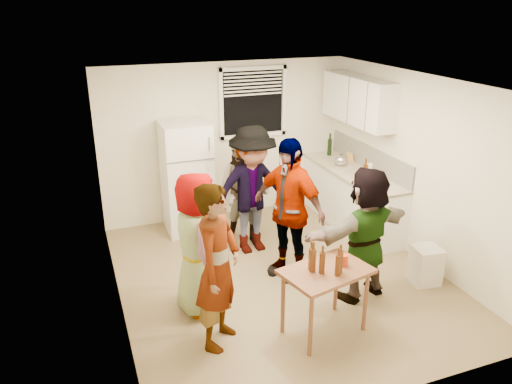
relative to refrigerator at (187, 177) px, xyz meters
name	(u,v)px	position (x,y,z in m)	size (l,w,h in m)	color
room	(280,277)	(0.75, -1.88, -0.85)	(4.00, 4.50, 2.50)	white
window	(253,102)	(1.20, 0.33, 1.00)	(1.12, 0.10, 1.06)	white
refrigerator	(187,177)	(0.00, 0.00, 0.00)	(0.70, 0.70, 1.70)	white
counter_lower	(350,199)	(2.45, -0.73, -0.42)	(0.60, 2.20, 0.86)	white
countertop	(352,172)	(2.45, -0.73, 0.03)	(0.64, 2.22, 0.04)	beige
backsplash	(369,157)	(2.74, -0.73, 0.23)	(0.03, 2.20, 0.36)	#B5AFA7
upper_cabinets	(358,100)	(2.58, -0.53, 1.10)	(0.34, 1.60, 0.70)	white
kettle	(341,166)	(2.40, -0.45, 0.05)	(0.25, 0.21, 0.21)	silver
paper_towel	(367,180)	(2.43, -1.18, 0.05)	(0.11, 0.11, 0.25)	white
wine_bottle	(329,155)	(2.50, 0.12, 0.05)	(0.07, 0.07, 0.28)	black
beer_bottle_counter	(364,181)	(2.35, -1.23, 0.05)	(0.07, 0.07, 0.26)	#47230C
blue_cup	(357,184)	(2.19, -1.30, 0.05)	(0.09, 0.09, 0.11)	#1422AB
picture_frame	(350,157)	(2.67, -0.28, 0.12)	(0.02, 0.16, 0.14)	#F5BD52
trash_bin	(426,264)	(2.42, -2.63, -0.60)	(0.33, 0.33, 0.48)	silver
serving_table	(323,331)	(0.75, -3.07, -0.85)	(0.90, 0.60, 0.76)	brown
beer_bottle_table	(312,271)	(0.59, -3.05, -0.09)	(0.07, 0.07, 0.25)	#47230C
red_cup	(343,265)	(0.96, -3.05, -0.09)	(0.09, 0.09, 0.12)	red
guest_grey	(200,307)	(-0.40, -2.17, -0.85)	(0.81, 1.67, 0.53)	gray
guest_stripe	(220,340)	(-0.35, -2.83, -0.85)	(0.64, 1.77, 0.42)	#141933
guest_back_left	(245,243)	(0.64, -0.80, -0.85)	(0.80, 1.64, 0.62)	brown
guest_back_right	(253,249)	(0.69, -1.02, -0.85)	(1.18, 1.82, 0.68)	#3C3B40
guest_black	(287,273)	(0.87, -1.81, -0.85)	(1.08, 1.85, 0.45)	black
guest_orange	(360,294)	(1.51, -2.59, -0.85)	(1.52, 1.64, 0.48)	#E2804E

